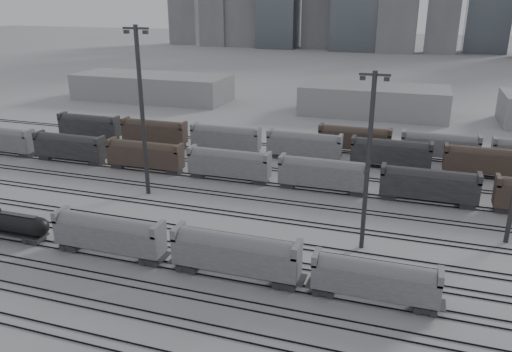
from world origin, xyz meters
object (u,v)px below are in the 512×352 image
(hopper_car_a, at_px, (109,233))
(light_mast_c, at_px, (368,159))
(hopper_car_c, at_px, (375,278))
(hopper_car_b, at_px, (236,252))
(tank_car_b, at_px, (0,221))

(hopper_car_a, height_order, light_mast_c, light_mast_c)
(hopper_car_c, bearing_deg, hopper_car_b, 180.00)
(tank_car_b, relative_size, hopper_car_b, 1.04)
(tank_car_b, xyz_separation_m, light_mast_c, (47.48, 12.30, 9.97))
(tank_car_b, relative_size, hopper_car_c, 1.17)
(hopper_car_a, bearing_deg, light_mast_c, 22.28)
(tank_car_b, xyz_separation_m, hopper_car_c, (50.26, 0.00, 0.72))
(tank_car_b, height_order, hopper_car_b, hopper_car_b)
(hopper_car_b, bearing_deg, hopper_car_c, 0.00)
(hopper_car_a, distance_m, hopper_car_c, 32.81)
(tank_car_b, height_order, hopper_car_a, hopper_car_a)
(hopper_car_a, height_order, hopper_car_c, hopper_car_a)
(tank_car_b, height_order, light_mast_c, light_mast_c)
(light_mast_c, bearing_deg, hopper_car_c, -77.24)
(hopper_car_c, bearing_deg, tank_car_b, 180.00)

